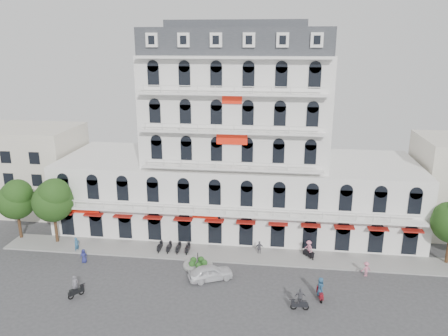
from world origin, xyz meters
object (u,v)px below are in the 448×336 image
(rider_west, at_px, (76,287))
(rider_east, at_px, (320,288))
(parked_car, at_px, (211,272))
(rider_center, at_px, (309,249))
(rider_northeast, at_px, (300,299))

(rider_west, distance_m, rider_east, 23.23)
(parked_car, bearing_deg, rider_west, 86.90)
(parked_car, relative_size, rider_west, 2.04)
(parked_car, relative_size, rider_center, 2.07)
(rider_east, bearing_deg, rider_west, 86.78)
(parked_car, height_order, rider_east, rider_east)
(parked_car, height_order, rider_northeast, rider_northeast)
(parked_car, distance_m, rider_northeast, 9.83)
(rider_center, bearing_deg, parked_car, -99.00)
(rider_east, height_order, rider_center, rider_east)
(rider_west, height_order, rider_northeast, rider_west)
(rider_west, xyz_separation_m, rider_center, (22.47, 10.58, 0.15))
(rider_east, distance_m, rider_center, 8.11)
(parked_car, bearing_deg, rider_center, -84.80)
(parked_car, xyz_separation_m, rider_center, (10.21, 5.80, 0.39))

